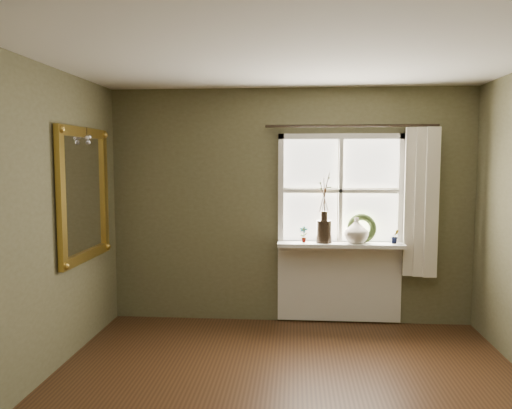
{
  "coord_description": "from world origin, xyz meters",
  "views": [
    {
      "loc": [
        0.05,
        -3.27,
        1.82
      ],
      "look_at": [
        -0.32,
        1.55,
        1.38
      ],
      "focal_mm": 35.0,
      "sensor_mm": 36.0,
      "label": 1
    }
  ],
  "objects_px": {
    "dark_jug": "(324,231)",
    "wreath": "(362,231)",
    "cream_vase": "(356,230)",
    "gilt_mirror": "(84,194)"
  },
  "relations": [
    {
      "from": "wreath",
      "to": "cream_vase",
      "type": "bearing_deg",
      "value": -150.98
    },
    {
      "from": "cream_vase",
      "to": "dark_jug",
      "type": "bearing_deg",
      "value": 180.0
    },
    {
      "from": "gilt_mirror",
      "to": "wreath",
      "type": "bearing_deg",
      "value": 16.34
    },
    {
      "from": "dark_jug",
      "to": "cream_vase",
      "type": "xyz_separation_m",
      "value": [
        0.35,
        0.0,
        0.01
      ]
    },
    {
      "from": "wreath",
      "to": "dark_jug",
      "type": "bearing_deg",
      "value": -177.57
    },
    {
      "from": "wreath",
      "to": "gilt_mirror",
      "type": "bearing_deg",
      "value": -166.81
    },
    {
      "from": "wreath",
      "to": "gilt_mirror",
      "type": "xyz_separation_m",
      "value": [
        -2.75,
        -0.8,
        0.45
      ]
    },
    {
      "from": "cream_vase",
      "to": "wreath",
      "type": "distance_m",
      "value": 0.08
    },
    {
      "from": "dark_jug",
      "to": "gilt_mirror",
      "type": "bearing_deg",
      "value": -161.87
    },
    {
      "from": "dark_jug",
      "to": "wreath",
      "type": "height_order",
      "value": "wreath"
    }
  ]
}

